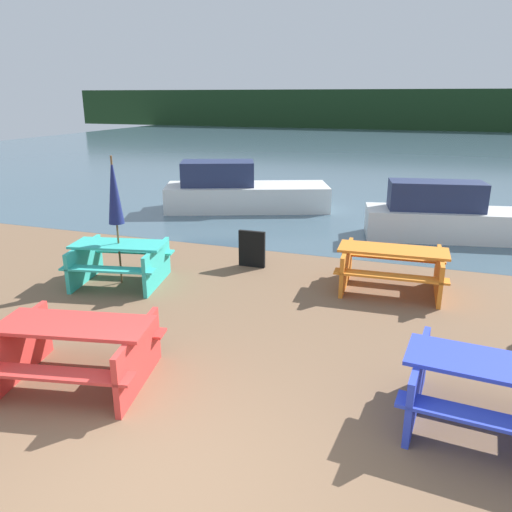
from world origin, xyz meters
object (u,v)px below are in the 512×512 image
(picnic_table_orange, at_px, (392,265))
(boat, at_px, (463,218))
(picnic_table_teal, at_px, (120,259))
(picnic_table_red, at_px, (77,346))
(signboard, at_px, (252,249))
(umbrella_navy, at_px, (114,191))
(picnic_table_blue, at_px, (487,389))
(boat_second, at_px, (241,192))

(picnic_table_orange, xyz_separation_m, boat, (1.35, 4.01, 0.05))
(picnic_table_teal, bearing_deg, picnic_table_red, -64.69)
(picnic_table_orange, xyz_separation_m, signboard, (-2.79, 0.38, -0.10))
(boat, bearing_deg, umbrella_navy, -149.77)
(signboard, bearing_deg, picnic_table_blue, -45.43)
(boat, bearing_deg, picnic_table_orange, -119.31)
(picnic_table_blue, relative_size, umbrella_navy, 0.75)
(picnic_table_blue, bearing_deg, picnic_table_orange, 108.70)
(picnic_table_red, xyz_separation_m, picnic_table_blue, (4.58, 0.65, -0.00))
(boat_second, relative_size, signboard, 6.89)
(signboard, bearing_deg, picnic_table_orange, -7.81)
(umbrella_navy, distance_m, signboard, 2.94)
(picnic_table_blue, xyz_separation_m, boat_second, (-6.20, 9.09, 0.08))
(umbrella_navy, bearing_deg, picnic_table_blue, -21.88)
(umbrella_navy, bearing_deg, picnic_table_orange, 15.27)
(picnic_table_orange, bearing_deg, picnic_table_blue, -71.30)
(boat, distance_m, signboard, 5.50)
(umbrella_navy, bearing_deg, signboard, 40.30)
(boat, bearing_deg, picnic_table_red, -129.84)
(picnic_table_blue, xyz_separation_m, boat, (0.09, 7.73, 0.05))
(boat_second, bearing_deg, boat, -33.64)
(umbrella_navy, height_order, signboard, umbrella_navy)
(picnic_table_blue, bearing_deg, boat_second, 124.30)
(umbrella_navy, height_order, boat_second, umbrella_navy)
(picnic_table_orange, distance_m, signboard, 2.81)
(picnic_table_blue, relative_size, boat, 0.34)
(umbrella_navy, height_order, boat, umbrella_navy)
(boat, bearing_deg, picnic_table_teal, -149.77)
(picnic_table_blue, height_order, boat_second, boat_second)
(picnic_table_teal, xyz_separation_m, signboard, (1.99, 1.68, -0.09))
(picnic_table_red, xyz_separation_m, picnic_table_teal, (-1.45, 3.07, -0.00))
(boat, xyz_separation_m, signboard, (-4.13, -3.63, -0.14))
(umbrella_navy, xyz_separation_m, boat, (6.12, 5.31, -1.21))
(picnic_table_teal, bearing_deg, picnic_table_blue, -21.88)
(picnic_table_orange, xyz_separation_m, umbrella_navy, (-4.77, -1.30, 1.26))
(umbrella_navy, relative_size, boat_second, 0.46)
(picnic_table_red, height_order, boat_second, boat_second)
(picnic_table_orange, bearing_deg, picnic_table_red, -127.22)
(boat_second, bearing_deg, picnic_table_teal, -109.96)
(picnic_table_blue, xyz_separation_m, signboard, (-4.05, 4.11, -0.09))
(picnic_table_orange, relative_size, umbrella_navy, 0.83)
(signboard, bearing_deg, boat_second, 113.40)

